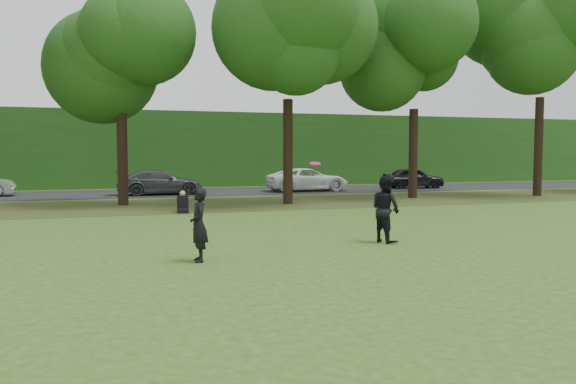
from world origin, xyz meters
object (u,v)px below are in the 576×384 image
object	(u,v)px
seated_person	(183,204)
player_left	(199,225)
frisbee	(315,164)
player_right	(385,209)

from	to	relation	value
seated_person	player_left	bearing A→B (deg)	-90.76
frisbee	seated_person	size ratio (longest dim) A/B	0.38
player_left	player_right	bearing A→B (deg)	102.44
frisbee	player_left	bearing A→B (deg)	-161.88
player_right	seated_person	bearing A→B (deg)	10.70
frisbee	seated_person	xyz separation A→B (m)	(-2.01, 8.87, -1.70)
player_right	seated_person	world-z (taller)	player_right
player_left	seated_person	world-z (taller)	player_left
player_right	frisbee	world-z (taller)	frisbee
player_left	player_right	xyz separation A→B (m)	(4.91, 1.11, 0.07)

